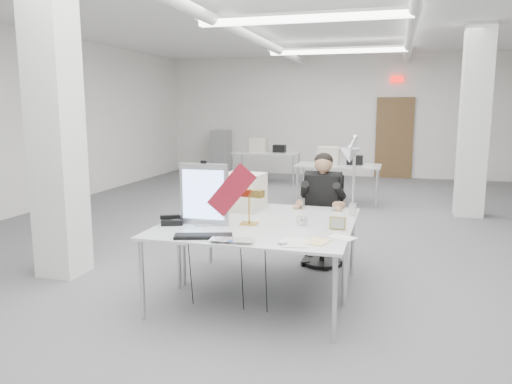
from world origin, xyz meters
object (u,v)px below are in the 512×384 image
(office_chair, at_px, (323,216))
(desk_phone, at_px, (172,221))
(seated_person, at_px, (323,191))
(desk_main, at_px, (246,234))
(monitor, at_px, (204,194))
(architect_lamp, at_px, (352,176))
(laptop, at_px, (230,242))
(bankers_lamp, at_px, (249,207))
(beige_monitor, at_px, (243,192))

(office_chair, relative_size, desk_phone, 5.84)
(seated_person, bearing_deg, desk_phone, -127.76)
(desk_main, distance_m, monitor, 0.59)
(architect_lamp, bearing_deg, desk_main, -149.97)
(desk_main, relative_size, laptop, 4.96)
(monitor, relative_size, desk_phone, 2.88)
(desk_main, xyz_separation_m, architect_lamp, (0.85, 0.74, 0.45))
(laptop, distance_m, bankers_lamp, 0.72)
(desk_main, bearing_deg, bankers_lamp, 101.57)
(desk_phone, bearing_deg, beige_monitor, 38.80)
(office_chair, xyz_separation_m, beige_monitor, (-0.78, -0.65, 0.36))
(architect_lamp, bearing_deg, monitor, -168.45)
(seated_person, xyz_separation_m, monitor, (-0.93, -1.36, 0.15))
(beige_monitor, bearing_deg, desk_main, -65.10)
(monitor, xyz_separation_m, architect_lamp, (1.32, 0.55, 0.15))
(seated_person, xyz_separation_m, bankers_lamp, (-0.52, -1.25, 0.02))
(beige_monitor, relative_size, architect_lamp, 0.47)
(monitor, height_order, desk_phone, monitor)
(bankers_lamp, bearing_deg, beige_monitor, 126.24)
(desk_main, bearing_deg, laptop, -92.38)
(seated_person, height_order, architect_lamp, architect_lamp)
(bankers_lamp, bearing_deg, desk_main, -64.05)
(monitor, xyz_separation_m, laptop, (0.46, -0.59, -0.28))
(desk_main, xyz_separation_m, monitor, (-0.47, 0.19, 0.30))
(office_chair, xyz_separation_m, bankers_lamp, (-0.52, -1.30, 0.33))
(desk_main, height_order, office_chair, office_chair)
(laptop, distance_m, desk_phone, 0.92)
(laptop, bearing_deg, desk_phone, 139.82)
(desk_main, bearing_deg, monitor, 158.04)
(seated_person, relative_size, bankers_lamp, 2.73)
(desk_main, height_order, bankers_lamp, bankers_lamp)
(office_chair, height_order, architect_lamp, architect_lamp)
(desk_main, height_order, beige_monitor, beige_monitor)
(desk_phone, xyz_separation_m, architect_lamp, (1.63, 0.62, 0.42))
(desk_main, height_order, seated_person, seated_person)
(office_chair, relative_size, monitor, 2.03)
(desk_main, xyz_separation_m, seated_person, (0.46, 1.55, 0.16))
(monitor, bearing_deg, architect_lamp, 21.63)
(office_chair, distance_m, architect_lamp, 1.12)
(laptop, xyz_separation_m, desk_phone, (-0.76, 0.52, 0.01))
(bankers_lamp, bearing_deg, architect_lamp, 40.04)
(office_chair, height_order, monitor, monitor)
(office_chair, height_order, bankers_lamp, office_chair)
(seated_person, relative_size, monitor, 1.58)
(desk_main, distance_m, seated_person, 1.62)
(seated_person, bearing_deg, beige_monitor, -139.50)
(desk_main, xyz_separation_m, office_chair, (0.46, 1.60, -0.15))
(seated_person, xyz_separation_m, desk_phone, (-1.24, -1.43, -0.12))
(laptop, height_order, beige_monitor, beige_monitor)
(seated_person, height_order, desk_phone, seated_person)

